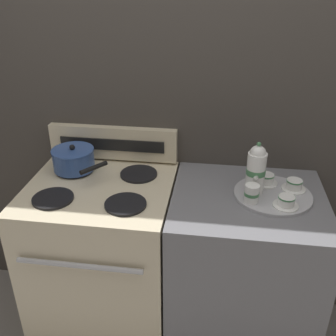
# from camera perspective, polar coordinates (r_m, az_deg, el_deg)

# --- Properties ---
(ground_plane) EXTENTS (6.00, 6.00, 0.00)m
(ground_plane) POSITION_cam_1_polar(r_m,az_deg,el_deg) (2.43, 0.52, -22.19)
(ground_plane) COLOR gray
(wall_back) EXTENTS (6.00, 0.05, 2.20)m
(wall_back) POSITION_cam_1_polar(r_m,az_deg,el_deg) (2.05, 1.92, 6.00)
(wall_back) COLOR #423D38
(wall_back) RESTS_ON ground
(stove) EXTENTS (0.70, 0.66, 0.92)m
(stove) POSITION_cam_1_polar(r_m,az_deg,el_deg) (2.16, -9.09, -13.07)
(stove) COLOR beige
(stove) RESTS_ON ground
(control_panel) EXTENTS (0.68, 0.05, 0.18)m
(control_panel) POSITION_cam_1_polar(r_m,az_deg,el_deg) (2.11, -7.99, 3.63)
(control_panel) COLOR beige
(control_panel) RESTS_ON stove
(side_counter) EXTENTS (0.70, 0.63, 0.91)m
(side_counter) POSITION_cam_1_polar(r_m,az_deg,el_deg) (2.10, 10.53, -14.83)
(side_counter) COLOR slate
(side_counter) RESTS_ON ground
(saucepan) EXTENTS (0.30, 0.28, 0.13)m
(saucepan) POSITION_cam_1_polar(r_m,az_deg,el_deg) (2.04, -13.50, 1.26)
(saucepan) COLOR #335193
(saucepan) RESTS_ON stove
(serving_tray) EXTENTS (0.35, 0.35, 0.01)m
(serving_tray) POSITION_cam_1_polar(r_m,az_deg,el_deg) (1.86, 14.95, -3.78)
(serving_tray) COLOR #B2B2B7
(serving_tray) RESTS_ON side_counter
(teapot) EXTENTS (0.09, 0.14, 0.25)m
(teapot) POSITION_cam_1_polar(r_m,az_deg,el_deg) (1.79, 12.66, -0.19)
(teapot) COLOR white
(teapot) RESTS_ON serving_tray
(teacup_left) EXTENTS (0.11, 0.11, 0.05)m
(teacup_left) POSITION_cam_1_polar(r_m,az_deg,el_deg) (1.91, 17.82, -2.33)
(teacup_left) COLOR white
(teacup_left) RESTS_ON serving_tray
(teacup_right) EXTENTS (0.11, 0.11, 0.05)m
(teacup_right) POSITION_cam_1_polar(r_m,az_deg,el_deg) (1.77, 16.78, -4.66)
(teacup_right) COLOR white
(teacup_right) RESTS_ON serving_tray
(teacup_front) EXTENTS (0.11, 0.11, 0.05)m
(teacup_front) POSITION_cam_1_polar(r_m,az_deg,el_deg) (1.92, 14.06, -1.55)
(teacup_front) COLOR white
(teacup_front) RESTS_ON serving_tray
(creamer_jug) EXTENTS (0.07, 0.07, 0.08)m
(creamer_jug) POSITION_cam_1_polar(r_m,az_deg,el_deg) (1.75, 12.05, -3.62)
(creamer_jug) COLOR white
(creamer_jug) RESTS_ON serving_tray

